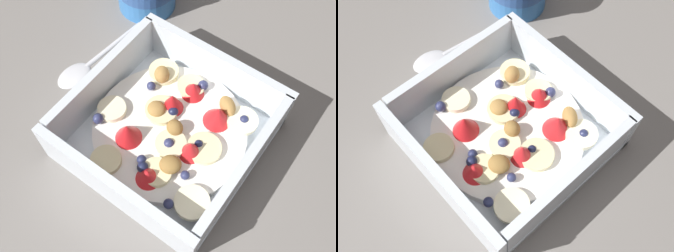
{
  "view_description": "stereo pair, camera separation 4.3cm",
  "coord_description": "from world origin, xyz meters",
  "views": [
    {
      "loc": [
        0.12,
        -0.17,
        0.41
      ],
      "look_at": [
        -0.0,
        -0.0,
        0.03
      ],
      "focal_mm": 41.71,
      "sensor_mm": 36.0,
      "label": 1
    },
    {
      "loc": [
        0.15,
        -0.14,
        0.41
      ],
      "look_at": [
        -0.0,
        -0.0,
        0.03
      ],
      "focal_mm": 41.71,
      "sensor_mm": 36.0,
      "label": 2
    }
  ],
  "objects": [
    {
      "name": "spoon",
      "position": [
        -0.15,
        0.02,
        0.0
      ],
      "size": [
        0.04,
        0.17,
        0.01
      ],
      "color": "silver",
      "rests_on": "ground"
    },
    {
      "name": "fruit_bowl",
      "position": [
        0.0,
        -0.0,
        0.02
      ],
      "size": [
        0.2,
        0.2,
        0.06
      ],
      "color": "white",
      "rests_on": "ground"
    },
    {
      "name": "ground_plane",
      "position": [
        0.0,
        0.0,
        0.0
      ],
      "size": [
        2.4,
        2.4,
        0.0
      ],
      "primitive_type": "plane",
      "color": "gray"
    }
  ]
}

